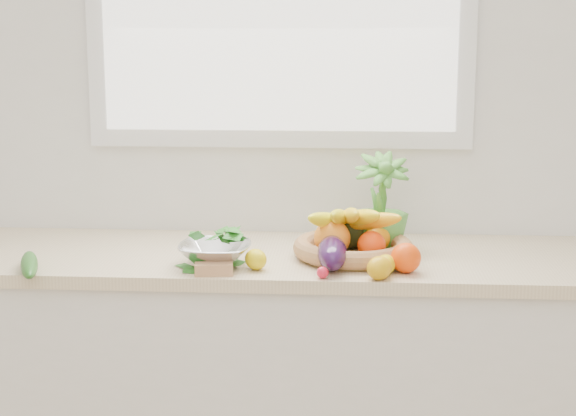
# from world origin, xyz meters

# --- Properties ---
(back_wall) EXTENTS (4.50, 0.02, 2.70)m
(back_wall) POSITION_xyz_m (0.00, 2.25, 1.35)
(back_wall) COLOR white
(back_wall) RESTS_ON ground
(counter_cabinet) EXTENTS (2.20, 0.58, 0.86)m
(counter_cabinet) POSITION_xyz_m (0.00, 1.95, 0.43)
(counter_cabinet) COLOR silver
(counter_cabinet) RESTS_ON ground
(countertop) EXTENTS (2.24, 0.62, 0.04)m
(countertop) POSITION_xyz_m (0.00, 1.95, 0.88)
(countertop) COLOR beige
(countertop) RESTS_ON counter_cabinet
(orange_loose) EXTENTS (0.10, 0.10, 0.09)m
(orange_loose) POSITION_xyz_m (0.41, 1.75, 0.94)
(orange_loose) COLOR #FF4608
(orange_loose) RESTS_ON countertop
(lemon_a) EXTENTS (0.07, 0.08, 0.06)m
(lemon_a) POSITION_xyz_m (0.35, 1.73, 0.93)
(lemon_a) COLOR yellow
(lemon_a) RESTS_ON countertop
(lemon_b) EXTENTS (0.10, 0.11, 0.07)m
(lemon_b) POSITION_xyz_m (0.33, 1.67, 0.93)
(lemon_b) COLOR #E2A10C
(lemon_b) RESTS_ON countertop
(lemon_c) EXTENTS (0.09, 0.10, 0.06)m
(lemon_c) POSITION_xyz_m (-0.03, 1.75, 0.93)
(lemon_c) COLOR #DDBF0C
(lemon_c) RESTS_ON countertop
(apple) EXTENTS (0.09, 0.09, 0.08)m
(apple) POSITION_xyz_m (0.19, 1.90, 0.94)
(apple) COLOR #B30E1B
(apple) RESTS_ON countertop
(ginger) EXTENTS (0.11, 0.06, 0.03)m
(ginger) POSITION_xyz_m (-0.15, 1.68, 0.92)
(ginger) COLOR tan
(ginger) RESTS_ON countertop
(garlic_a) EXTENTS (0.05, 0.05, 0.04)m
(garlic_a) POSITION_xyz_m (0.15, 1.91, 0.92)
(garlic_a) COLOR beige
(garlic_a) RESTS_ON countertop
(garlic_b) EXTENTS (0.06, 0.06, 0.04)m
(garlic_b) POSITION_xyz_m (0.32, 1.99, 0.92)
(garlic_b) COLOR silver
(garlic_b) RESTS_ON countertop
(garlic_c) EXTENTS (0.07, 0.07, 0.05)m
(garlic_c) POSITION_xyz_m (0.28, 1.79, 0.92)
(garlic_c) COLOR white
(garlic_c) RESTS_ON countertop
(eggplant) EXTENTS (0.10, 0.24, 0.09)m
(eggplant) POSITION_xyz_m (0.19, 1.78, 0.95)
(eggplant) COLOR #2C103B
(eggplant) RESTS_ON countertop
(cucumber) EXTENTS (0.14, 0.27, 0.05)m
(cucumber) POSITION_xyz_m (-0.69, 1.67, 0.92)
(cucumber) COLOR #174E17
(cucumber) RESTS_ON countertop
(radish) EXTENTS (0.04, 0.04, 0.03)m
(radish) POSITION_xyz_m (0.17, 1.67, 0.92)
(radish) COLOR red
(radish) RESTS_ON countertop
(potted_herb) EXTENTS (0.20, 0.20, 0.32)m
(potted_herb) POSITION_xyz_m (0.34, 2.02, 1.05)
(potted_herb) COLOR #4E9837
(potted_herb) RESTS_ON countertop
(fruit_basket) EXTENTS (0.42, 0.42, 0.19)m
(fruit_basket) POSITION_xyz_m (0.25, 1.91, 0.95)
(fruit_basket) COLOR tan
(fruit_basket) RESTS_ON countertop
(colander_with_spinach) EXTENTS (0.22, 0.22, 0.12)m
(colander_with_spinach) POSITION_xyz_m (-0.16, 1.78, 0.96)
(colander_with_spinach) COLOR silver
(colander_with_spinach) RESTS_ON countertop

